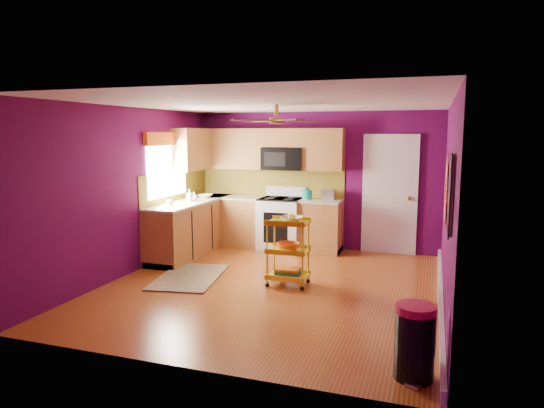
% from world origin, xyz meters
% --- Properties ---
extents(ground, '(5.00, 5.00, 0.00)m').
position_xyz_m(ground, '(0.00, 0.00, 0.00)').
color(ground, brown).
rests_on(ground, ground).
extents(room_envelope, '(4.54, 5.04, 2.52)m').
position_xyz_m(room_envelope, '(0.03, 0.00, 1.63)').
color(room_envelope, '#510947').
rests_on(room_envelope, ground).
extents(lower_cabinets, '(2.81, 2.31, 0.94)m').
position_xyz_m(lower_cabinets, '(-1.35, 1.82, 0.43)').
color(lower_cabinets, brown).
rests_on(lower_cabinets, ground).
extents(electric_range, '(0.76, 0.66, 1.13)m').
position_xyz_m(electric_range, '(-0.55, 2.17, 0.48)').
color(electric_range, white).
rests_on(electric_range, ground).
extents(upper_cabinetry, '(2.80, 2.30, 1.26)m').
position_xyz_m(upper_cabinetry, '(-1.24, 2.17, 1.80)').
color(upper_cabinetry, brown).
rests_on(upper_cabinetry, ground).
extents(left_window, '(0.08, 1.35, 1.08)m').
position_xyz_m(left_window, '(-2.22, 1.05, 1.74)').
color(left_window, white).
rests_on(left_window, ground).
extents(panel_door, '(0.95, 0.11, 2.15)m').
position_xyz_m(panel_door, '(1.35, 2.47, 1.02)').
color(panel_door, white).
rests_on(panel_door, ground).
extents(right_wall_art, '(0.04, 2.74, 1.04)m').
position_xyz_m(right_wall_art, '(2.23, -0.34, 1.44)').
color(right_wall_art, black).
rests_on(right_wall_art, ground).
extents(ceiling_fan, '(1.01, 1.01, 0.26)m').
position_xyz_m(ceiling_fan, '(0.00, 0.20, 2.29)').
color(ceiling_fan, '#BF8C3F').
rests_on(ceiling_fan, ground).
extents(shag_rug, '(1.08, 1.53, 0.02)m').
position_xyz_m(shag_rug, '(-1.28, -0.00, 0.01)').
color(shag_rug, '#322110').
rests_on(shag_rug, ground).
extents(rolling_cart, '(0.57, 0.42, 1.02)m').
position_xyz_m(rolling_cart, '(0.20, 0.13, 0.52)').
color(rolling_cart, yellow).
rests_on(rolling_cart, ground).
extents(trash_can, '(0.45, 0.45, 0.66)m').
position_xyz_m(trash_can, '(1.98, -2.03, 0.33)').
color(trash_can, black).
rests_on(trash_can, ground).
extents(teal_kettle, '(0.18, 0.18, 0.21)m').
position_xyz_m(teal_kettle, '(-0.07, 2.21, 1.02)').
color(teal_kettle, '#149889').
rests_on(teal_kettle, lower_cabinets).
extents(toaster, '(0.22, 0.15, 0.18)m').
position_xyz_m(toaster, '(0.31, 2.26, 1.03)').
color(toaster, beige).
rests_on(toaster, lower_cabinets).
extents(soap_bottle_a, '(0.09, 0.10, 0.21)m').
position_xyz_m(soap_bottle_a, '(-1.95, 1.30, 1.05)').
color(soap_bottle_a, '#EA3F72').
rests_on(soap_bottle_a, lower_cabinets).
extents(soap_bottle_b, '(0.13, 0.13, 0.16)m').
position_xyz_m(soap_bottle_b, '(-1.89, 1.35, 1.02)').
color(soap_bottle_b, white).
rests_on(soap_bottle_b, lower_cabinets).
extents(counter_dish, '(0.26, 0.26, 0.06)m').
position_xyz_m(counter_dish, '(-1.90, 1.82, 0.97)').
color(counter_dish, white).
rests_on(counter_dish, lower_cabinets).
extents(counter_cup, '(0.11, 0.11, 0.09)m').
position_xyz_m(counter_cup, '(-2.04, 0.79, 0.98)').
color(counter_cup, white).
rests_on(counter_cup, lower_cabinets).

